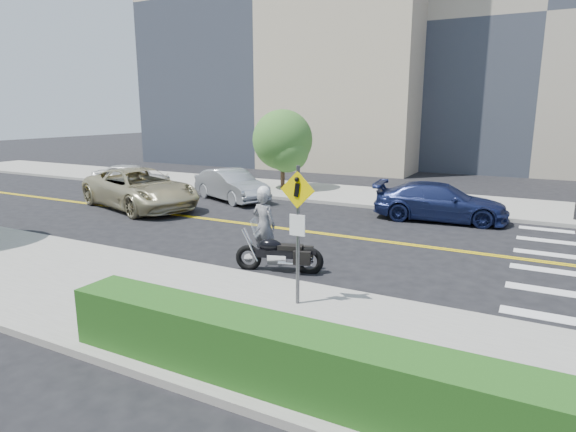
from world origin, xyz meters
The scene contains 14 objects.
ground_plane centered at (0.00, 0.00, 0.00)m, with size 120.00×120.00×0.00m, color black.
sidewalk_near centered at (0.00, -7.50, 0.07)m, with size 60.00×5.00×0.15m, color #9E9B91.
sidewalk_far centered at (0.00, 7.50, 0.07)m, with size 60.00×5.00×0.15m, color #9E9B91.
building_left centered at (-10.00, 22.00, 12.50)m, with size 22.00×14.00×25.00m, color tan.
building_mid centered at (8.00, 26.00, 10.00)m, with size 18.00×14.00×20.00m, color #A39984.
hedge centered at (6.00, -9.30, 0.65)m, with size 9.00×0.90×1.00m, color #235619.
pedestrian_sign centered at (4.20, -6.31, 1.96)m, with size 0.78×0.08×3.00m.
motorcyclist centered at (1.66, -3.42, 1.07)m, with size 0.77×0.54×2.15m.
motorcycle centered at (2.61, -4.23, 0.71)m, with size 2.32×0.71×1.41m, color black, non-canonical shape.
suv centered at (-6.94, 0.40, 0.87)m, with size 2.90×6.28×1.75m, color #BCB38A.
parked_car_white centered at (-11.00, 3.90, 0.72)m, with size 1.69×4.20×1.43m, color silver.
parked_car_silver centered at (-4.42, 3.78, 0.75)m, with size 1.58×4.53×1.49m, color #A4A8AB.
parked_car_blue centered at (5.23, 4.08, 0.73)m, with size 2.06×5.06×1.47m, color navy.
tree_far_a centered at (-3.53, 7.31, 2.72)m, with size 3.15×3.15×4.30m.
Camera 1 is at (8.58, -15.07, 4.26)m, focal length 30.00 mm.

